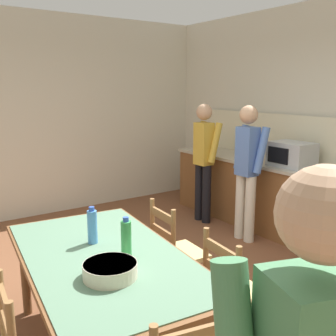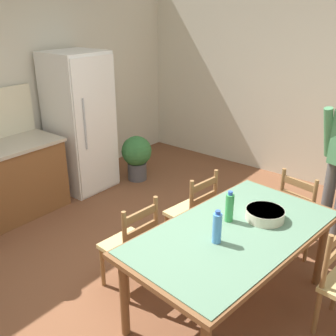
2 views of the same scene
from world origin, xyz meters
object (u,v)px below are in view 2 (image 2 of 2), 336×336
object	(u,v)px
bottle_off_centre	(229,207)
chair_head_end	(302,212)
chair_side_far_right	(193,213)
bottle_near_centre	(217,228)
refrigerator	(80,123)
serving_bowl	(265,214)
chair_side_far_left	(131,246)
dining_table	(234,239)
potted_plant	(137,155)

from	to	relation	value
bottle_off_centre	chair_head_end	distance (m)	1.22
chair_side_far_right	chair_head_end	xyz separation A→B (m)	(0.71, -0.87, 0.00)
bottle_near_centre	chair_head_end	distance (m)	1.52
refrigerator	bottle_near_centre	size ratio (longest dim) A/B	6.97
bottle_off_centre	chair_side_far_right	size ratio (longest dim) A/B	0.30
refrigerator	serving_bowl	world-z (taller)	refrigerator
refrigerator	bottle_near_centre	bearing A→B (deg)	-110.68
serving_bowl	chair_side_far_left	world-z (taller)	chair_side_far_left
bottle_near_centre	bottle_off_centre	distance (m)	0.35
dining_table	serving_bowl	size ratio (longest dim) A/B	6.08
refrigerator	dining_table	bearing A→B (deg)	-106.40
bottle_near_centre	chair_side_far_left	xyz separation A→B (m)	(-0.10, 0.81, -0.45)
dining_table	bottle_off_centre	xyz separation A→B (m)	(0.11, 0.11, 0.20)
refrigerator	chair_side_far_left	distance (m)	2.41
chair_head_end	potted_plant	world-z (taller)	chair_head_end
bottle_off_centre	serving_bowl	xyz separation A→B (m)	(0.21, -0.22, -0.07)
dining_table	bottle_near_centre	world-z (taller)	bottle_near_centre
chair_side_far_left	chair_head_end	size ratio (longest dim) A/B	1.00
bottle_off_centre	serving_bowl	world-z (taller)	bottle_off_centre
chair_side_far_right	chair_side_far_left	bearing A→B (deg)	0.51
bottle_near_centre	chair_head_end	size ratio (longest dim) A/B	0.30
bottle_near_centre	chair_side_far_right	world-z (taller)	bottle_near_centre
chair_side_far_right	chair_head_end	world-z (taller)	same
dining_table	chair_head_end	world-z (taller)	chair_head_end
refrigerator	chair_side_far_right	bearing A→B (deg)	-99.26
bottle_near_centre	potted_plant	distance (m)	3.01
bottle_near_centre	chair_side_far_left	bearing A→B (deg)	96.89
chair_side_far_left	potted_plant	distance (m)	2.43
chair_side_far_right	potted_plant	size ratio (longest dim) A/B	1.36
refrigerator	chair_side_far_right	size ratio (longest dim) A/B	2.07
bottle_near_centre	chair_head_end	bearing A→B (deg)	-6.03
dining_table	bottle_off_centre	bearing A→B (deg)	47.36
refrigerator	dining_table	distance (m)	3.01
dining_table	chair_side_far_right	xyz separation A→B (m)	(0.50, 0.74, -0.24)
bottle_off_centre	potted_plant	world-z (taller)	bottle_off_centre
dining_table	potted_plant	world-z (taller)	dining_table
bottle_near_centre	chair_side_far_right	distance (m)	1.12
chair_side_far_left	serving_bowl	bearing A→B (deg)	128.90
chair_side_far_right	chair_side_far_left	distance (m)	0.83
chair_head_end	potted_plant	size ratio (longest dim) A/B	1.36
serving_bowl	potted_plant	bearing A→B (deg)	65.36
refrigerator	chair_side_far_left	size ratio (longest dim) A/B	2.07
refrigerator	chair_head_end	bearing A→B (deg)	-83.08
dining_table	chair_side_far_left	bearing A→B (deg)	111.47
dining_table	chair_side_far_right	size ratio (longest dim) A/B	2.14
chair_side_far_left	potted_plant	bearing A→B (deg)	-133.69
chair_side_far_right	bottle_off_centre	bearing A→B (deg)	64.66
bottle_off_centre	chair_side_far_left	bearing A→B (deg)	121.08
chair_side_far_right	bottle_near_centre	bearing A→B (deg)	51.28
dining_table	bottle_near_centre	size ratio (longest dim) A/B	7.21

